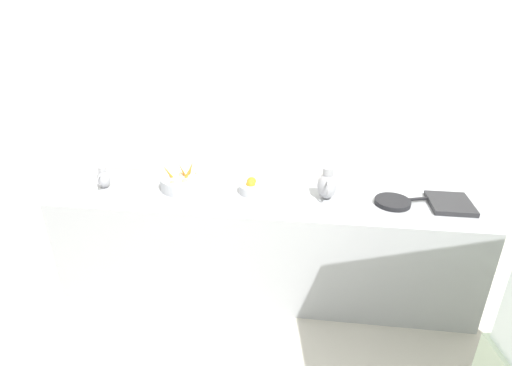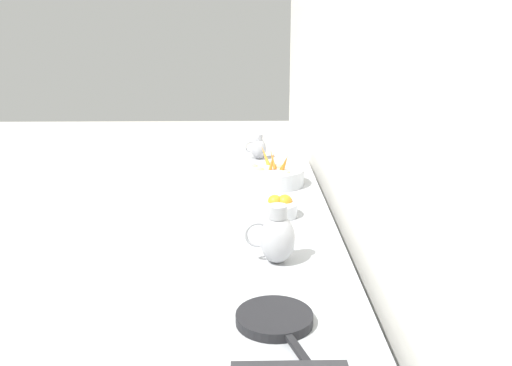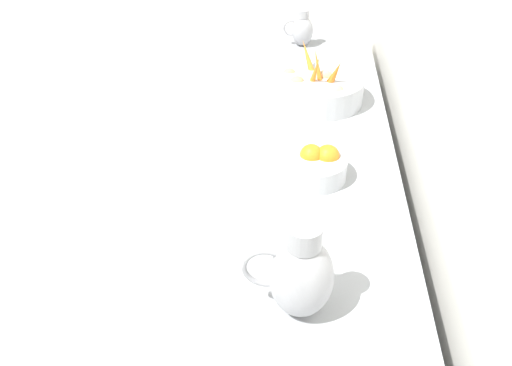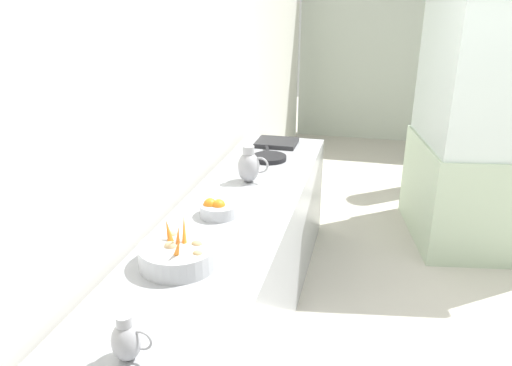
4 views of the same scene
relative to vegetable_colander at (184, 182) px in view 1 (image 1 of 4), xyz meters
name	(u,v)px [view 1 (image 1 of 4)]	position (x,y,z in m)	size (l,w,h in m)	color
tile_wall_left	(333,104)	(-0.39, 1.16, 0.58)	(0.10, 8.55, 3.00)	white
prep_counter	(263,244)	(0.07, 0.66, -0.49)	(0.70, 3.29, 0.87)	#9EA0A5
vegetable_colander	(184,182)	(0.00, 0.00, 0.00)	(0.38, 0.38, 0.23)	#ADAFB5
orange_bowl	(253,187)	(0.01, 0.56, -0.01)	(0.22, 0.22, 0.11)	#ADAFB5
metal_pitcher_tall	(327,185)	(0.04, 1.14, 0.06)	(0.21, 0.15, 0.25)	#939399
metal_pitcher_short	(103,178)	(0.08, -0.64, 0.03)	(0.15, 0.11, 0.18)	#939399
counter_sink_basin	(450,203)	(0.05, 2.05, -0.04)	(0.34, 0.30, 0.04)	#232326
skillet_on_counter	(393,202)	(0.07, 1.63, -0.04)	(0.26, 0.42, 0.03)	black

